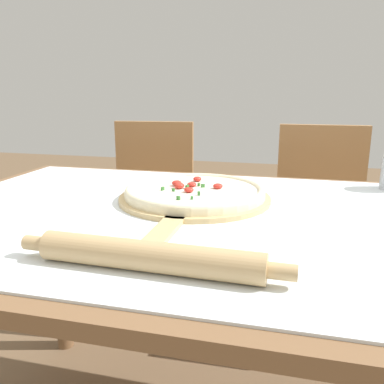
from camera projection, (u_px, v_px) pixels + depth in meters
The scene contains 7 objects.
dining_table at pixel (182, 253), 1.01m from camera, with size 1.38×0.97×0.77m.
towel_cloth at pixel (182, 213), 0.98m from camera, with size 1.30×0.89×0.00m.
pizza_peel at pixel (193, 200), 1.06m from camera, with size 0.40×0.59×0.01m.
pizza at pixel (195, 191), 1.08m from camera, with size 0.37×0.37×0.04m.
rolling_pin at pixel (149, 256), 0.66m from camera, with size 0.47×0.06×0.05m.
chair_left at pixel (151, 203), 1.95m from camera, with size 0.44×0.44×0.91m.
chair_right at pixel (320, 214), 1.77m from camera, with size 0.41×0.41×0.91m.
Camera 1 is at (0.25, -0.91, 1.06)m, focal length 38.00 mm.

